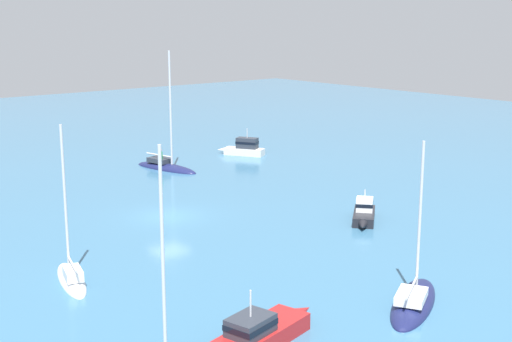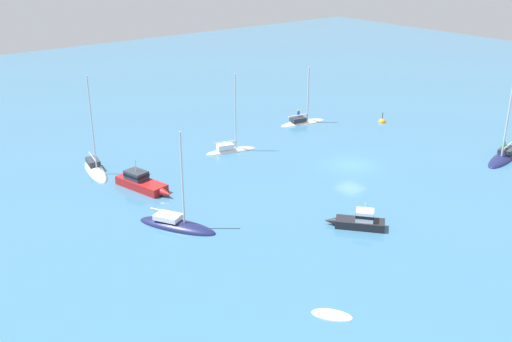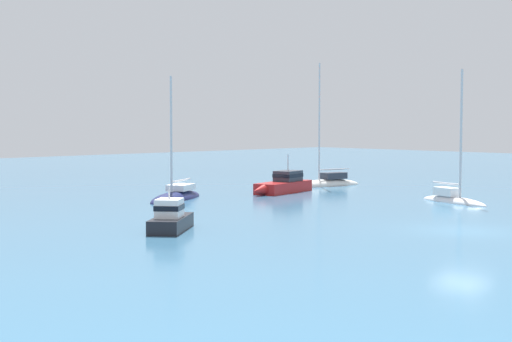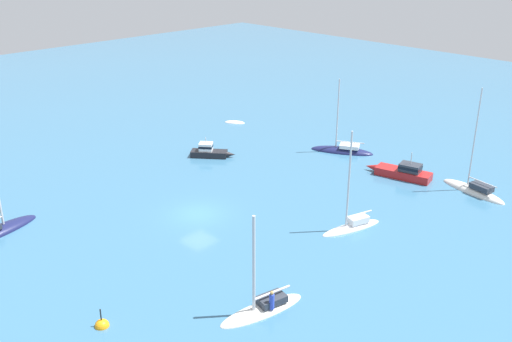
{
  "view_description": "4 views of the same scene",
  "coord_description": "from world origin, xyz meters",
  "px_view_note": "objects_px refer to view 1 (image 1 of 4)",
  "views": [
    {
      "loc": [
        -25.05,
        -39.73,
        13.44
      ],
      "look_at": [
        5.78,
        -2.49,
        2.83
      ],
      "focal_mm": 49.22,
      "sensor_mm": 36.0,
      "label": 1
    },
    {
      "loc": [
        36.67,
        -40.89,
        21.08
      ],
      "look_at": [
        -0.98,
        -11.18,
        1.83
      ],
      "focal_mm": 41.54,
      "sensor_mm": 36.0,
      "label": 2
    },
    {
      "loc": [
        31.07,
        18.87,
        5.03
      ],
      "look_at": [
        7.13,
        -6.24,
        2.77
      ],
      "focal_mm": 54.19,
      "sensor_mm": 36.0,
      "label": 3
    },
    {
      "loc": [
        -33.95,
        26.48,
        21.41
      ],
      "look_at": [
        -0.73,
        -6.04,
        2.33
      ],
      "focal_mm": 40.4,
      "sensor_mm": 36.0,
      "label": 4
    }
  ],
  "objects_px": {
    "launch": "(261,332)",
    "yacht_1": "(71,277)",
    "cabin_cruiser": "(364,213)",
    "motor_cruiser": "(244,148)",
    "sloop": "(166,167)",
    "sailboat": "(413,303)"
  },
  "relations": [
    {
      "from": "launch",
      "to": "yacht_1",
      "type": "bearing_deg",
      "value": 90.78
    },
    {
      "from": "cabin_cruiser",
      "to": "motor_cruiser",
      "type": "relative_size",
      "value": 0.89
    },
    {
      "from": "cabin_cruiser",
      "to": "launch",
      "type": "xyz_separation_m",
      "value": [
        -17.11,
        -9.55,
        0.02
      ]
    },
    {
      "from": "cabin_cruiser",
      "to": "launch",
      "type": "relative_size",
      "value": 0.64
    },
    {
      "from": "sloop",
      "to": "motor_cruiser",
      "type": "xyz_separation_m",
      "value": [
        9.54,
        0.61,
        0.52
      ]
    },
    {
      "from": "launch",
      "to": "motor_cruiser",
      "type": "bearing_deg",
      "value": 39.16
    },
    {
      "from": "cabin_cruiser",
      "to": "sloop",
      "type": "xyz_separation_m",
      "value": [
        -1.26,
        22.71,
        -0.36
      ]
    },
    {
      "from": "yacht_1",
      "to": "launch",
      "type": "height_order",
      "value": "yacht_1"
    },
    {
      "from": "yacht_1",
      "to": "launch",
      "type": "distance_m",
      "value": 12.2
    },
    {
      "from": "sailboat",
      "to": "launch",
      "type": "height_order",
      "value": "sailboat"
    },
    {
      "from": "sailboat",
      "to": "cabin_cruiser",
      "type": "height_order",
      "value": "sailboat"
    },
    {
      "from": "sailboat",
      "to": "launch",
      "type": "distance_m",
      "value": 8.44
    },
    {
      "from": "sailboat",
      "to": "sloop",
      "type": "height_order",
      "value": "sloop"
    },
    {
      "from": "yacht_1",
      "to": "launch",
      "type": "xyz_separation_m",
      "value": [
        2.94,
        -11.83,
        0.37
      ]
    },
    {
      "from": "sailboat",
      "to": "launch",
      "type": "xyz_separation_m",
      "value": [
        -8.3,
        1.47,
        0.48
      ]
    },
    {
      "from": "sailboat",
      "to": "launch",
      "type": "bearing_deg",
      "value": 141.36
    },
    {
      "from": "sailboat",
      "to": "cabin_cruiser",
      "type": "relative_size",
      "value": 1.99
    },
    {
      "from": "sloop",
      "to": "launch",
      "type": "xyz_separation_m",
      "value": [
        -15.85,
        -32.26,
        0.38
      ]
    },
    {
      "from": "sailboat",
      "to": "yacht_1",
      "type": "relative_size",
      "value": 0.98
    },
    {
      "from": "sailboat",
      "to": "cabin_cruiser",
      "type": "xyz_separation_m",
      "value": [
        8.81,
        11.02,
        0.46
      ]
    },
    {
      "from": "sailboat",
      "to": "yacht_1",
      "type": "height_order",
      "value": "yacht_1"
    },
    {
      "from": "sloop",
      "to": "motor_cruiser",
      "type": "distance_m",
      "value": 9.58
    }
  ]
}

